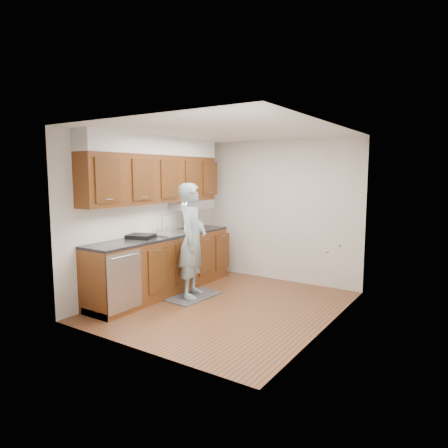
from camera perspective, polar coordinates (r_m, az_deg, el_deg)
name	(u,v)px	position (r m, az deg, el deg)	size (l,w,h in m)	color
floor	(226,306)	(5.94, 0.26, -11.57)	(3.50, 3.50, 0.00)	brown
ceiling	(226,131)	(5.65, 0.27, 13.18)	(3.50, 3.50, 0.00)	white
wall_left	(149,215)	(6.60, -10.72, 1.32)	(0.02, 3.50, 2.50)	silver
wall_right	(329,229)	(5.01, 14.80, -0.63)	(0.02, 3.50, 2.50)	silver
wall_back	(279,211)	(7.18, 7.91, 1.85)	(3.00, 0.02, 2.50)	silver
counter	(163,263)	(6.51, -8.67, -5.49)	(0.64, 2.80, 1.30)	brown
upper_cabinets	(157,171)	(6.48, -9.51, 7.44)	(0.47, 2.80, 1.21)	brown
closet_door	(335,243)	(5.33, 15.63, -2.65)	(0.02, 1.22, 2.05)	white
floor_mat	(193,296)	(6.36, -4.48, -10.25)	(0.51, 0.87, 0.02)	slate
person	(192,233)	(6.13, -4.57, -1.26)	(0.70, 0.47, 1.99)	#8EA7AC
soap_bottle_a	(187,223)	(6.84, -5.29, 0.18)	(0.11, 0.11, 0.28)	silver
soap_bottle_b	(201,225)	(6.99, -3.34, -0.08)	(0.08, 0.08, 0.17)	silver
soda_can	(187,228)	(6.84, -5.35, -0.52)	(0.06, 0.06, 0.11)	#A51C25
steel_can	(194,227)	(6.94, -4.35, -0.37)	(0.06, 0.06, 0.12)	#A5A5AA
dish_rack	(141,236)	(6.17, -11.79, -1.73)	(0.38, 0.32, 0.06)	black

